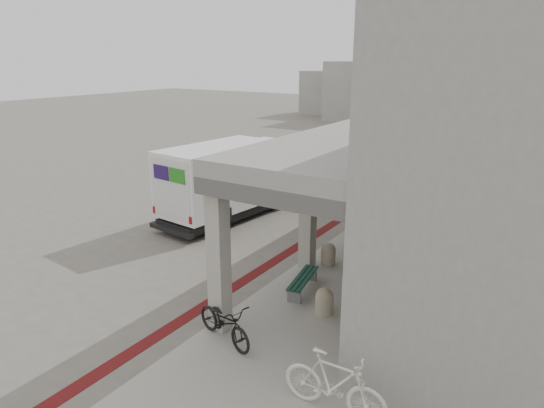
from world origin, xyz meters
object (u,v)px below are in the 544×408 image
Objects in this scene: utility_cabinet at (420,257)px; bicycle_cream at (335,384)px; fedex_truck at (235,178)px; bench at (303,281)px; bicycle_black at (224,322)px.

bicycle_cream is at bearing -88.45° from utility_cabinet.
fedex_truck is at bearing 43.83° from bicycle_cream.
bicycle_black is (-0.27, -2.92, 0.18)m from bench.
utility_cabinet is 0.54× the size of bicycle_cream.
bench is 2.94m from bicycle_black.
bicycle_cream is at bearing -86.89° from bicycle_black.
utility_cabinet is at bearing -6.70° from fedex_truck.
bicycle_cream is (2.63, -3.63, 0.29)m from bench.
bench is at bearing -32.73° from fedex_truck.
bicycle_black is at bearing -48.73° from fedex_truck.
fedex_truck is 4.14× the size of bench.
bicycle_black is at bearing -116.42° from utility_cabinet.
bicycle_black is at bearing -106.19° from bench.
fedex_truck reaches higher than bicycle_cream.
bench is at bearing -132.55° from utility_cabinet.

